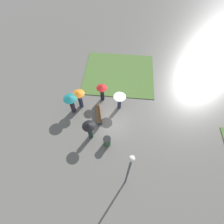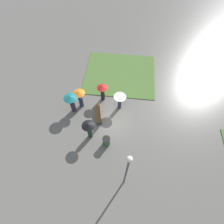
{
  "view_description": "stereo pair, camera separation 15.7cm",
  "coord_description": "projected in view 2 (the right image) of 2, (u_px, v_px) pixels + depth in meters",
  "views": [
    {
      "loc": [
        8.21,
        0.7,
        12.87
      ],
      "look_at": [
        0.17,
        -0.05,
        0.67
      ],
      "focal_mm": 28.0,
      "sensor_mm": 36.0,
      "label": 1
    },
    {
      "loc": [
        8.2,
        0.86,
        12.87
      ],
      "look_at": [
        0.17,
        -0.05,
        0.67
      ],
      "focal_mm": 28.0,
      "sensor_mm": 36.0,
      "label": 2
    }
  ],
  "objects": [
    {
      "name": "trash_bin",
      "position": [
        106.0,
        141.0,
        13.41
      ],
      "size": [
        0.6,
        0.6,
        0.9
      ],
      "color": "#335638",
      "rests_on": "ground_plane"
    },
    {
      "name": "ground_plane",
      "position": [
        113.0,
        115.0,
        15.28
      ],
      "size": [
        90.0,
        90.0,
        0.0
      ],
      "primitive_type": "plane",
      "color": "#66635E"
    },
    {
      "name": "lawn_patch_near",
      "position": [
        120.0,
        74.0,
        18.02
      ],
      "size": [
        6.14,
        7.06,
        0.06
      ],
      "color": "#4C7033",
      "rests_on": "ground_plane"
    },
    {
      "name": "lamp_post",
      "position": [
        127.0,
        169.0,
        9.54
      ],
      "size": [
        0.32,
        0.32,
        5.05
      ],
      "color": "#474C51",
      "rests_on": "ground_plane"
    },
    {
      "name": "crowd_person_red",
      "position": [
        102.0,
        90.0,
        15.15
      ],
      "size": [
        0.94,
        0.94,
        1.85
      ],
      "rotation": [
        0.0,
        0.0,
        4.93
      ],
      "color": "black",
      "rests_on": "ground_plane"
    },
    {
      "name": "crowd_person_teal",
      "position": [
        71.0,
        101.0,
        14.41
      ],
      "size": [
        1.14,
        1.14,
        1.98
      ],
      "rotation": [
        0.0,
        0.0,
        5.29
      ],
      "color": "#2D2333",
      "rests_on": "ground_plane"
    },
    {
      "name": "park_bench",
      "position": [
        99.0,
        113.0,
        14.81
      ],
      "size": [
        1.83,
        0.83,
        0.9
      ],
      "rotation": [
        0.0,
        0.0,
        0.24
      ],
      "color": "brown",
      "rests_on": "ground_plane"
    },
    {
      "name": "crowd_person_orange",
      "position": [
        80.0,
        97.0,
        14.76
      ],
      "size": [
        0.99,
        0.99,
        1.95
      ],
      "rotation": [
        0.0,
        0.0,
        4.52
      ],
      "color": "#282D47",
      "rests_on": "ground_plane"
    },
    {
      "name": "crowd_person_black",
      "position": [
        89.0,
        128.0,
        13.01
      ],
      "size": [
        0.99,
        0.99,
        1.99
      ],
      "rotation": [
        0.0,
        0.0,
        1.5
      ],
      "color": "#1E3328",
      "rests_on": "ground_plane"
    },
    {
      "name": "crowd_person_white",
      "position": [
        120.0,
        98.0,
        14.59
      ],
      "size": [
        1.05,
        1.05,
        1.79
      ],
      "rotation": [
        0.0,
        0.0,
        1.96
      ],
      "color": "#282D47",
      "rests_on": "ground_plane"
    }
  ]
}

